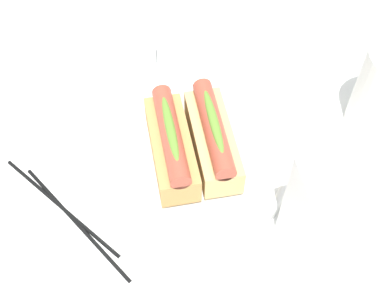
# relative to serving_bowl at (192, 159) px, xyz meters

# --- Properties ---
(ground_plane) EXTENTS (2.40, 2.40, 0.00)m
(ground_plane) POSITION_rel_serving_bowl_xyz_m (-0.01, -0.00, -0.02)
(ground_plane) COLOR white
(serving_bowl) EXTENTS (0.27, 0.27, 0.03)m
(serving_bowl) POSITION_rel_serving_bowl_xyz_m (0.00, 0.00, 0.00)
(serving_bowl) COLOR white
(serving_bowl) RESTS_ON ground_plane
(hotdog_front) EXTENTS (0.16, 0.08, 0.06)m
(hotdog_front) POSITION_rel_serving_bowl_xyz_m (-0.01, -0.03, 0.04)
(hotdog_front) COLOR tan
(hotdog_front) RESTS_ON serving_bowl
(hotdog_back) EXTENTS (0.16, 0.08, 0.06)m
(hotdog_back) POSITION_rel_serving_bowl_xyz_m (0.01, 0.03, 0.04)
(hotdog_back) COLOR #DBB270
(hotdog_back) RESTS_ON serving_bowl
(water_glass) EXTENTS (0.07, 0.07, 0.09)m
(water_glass) POSITION_rel_serving_bowl_xyz_m (-0.22, -0.00, 0.02)
(water_glass) COLOR white
(water_glass) RESTS_ON ground_plane
(napkin_box) EXTENTS (0.12, 0.07, 0.15)m
(napkin_box) POSITION_rel_serving_bowl_xyz_m (0.19, 0.07, 0.06)
(napkin_box) COLOR white
(napkin_box) RESTS_ON ground_plane
(chopstick_near) EXTENTS (0.21, 0.08, 0.01)m
(chopstick_near) POSITION_rel_serving_bowl_xyz_m (0.02, -0.17, -0.01)
(chopstick_near) COLOR black
(chopstick_near) RESTS_ON ground_plane
(chopstick_far) EXTENTS (0.20, 0.10, 0.01)m
(chopstick_far) POSITION_rel_serving_bowl_xyz_m (-0.01, -0.18, -0.01)
(chopstick_far) COLOR black
(chopstick_far) RESTS_ON ground_plane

